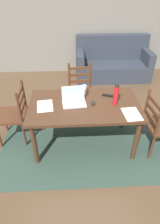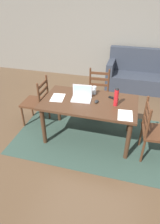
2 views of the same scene
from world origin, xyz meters
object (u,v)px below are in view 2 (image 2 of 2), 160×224
Objects in this scene: computer_mouse at (97,101)px; tv_remote at (113,98)px; chair_left_far at (37,102)px; chair_right_near at (155,132)px; chair_far_head at (98,94)px; drinking_glass at (94,90)px; dining_table at (89,106)px; couch at (142,75)px; water_bottle at (116,97)px; laptop at (82,96)px.

computer_mouse is 0.32m from tv_remote.
chair_left_far is at bearing 112.66° from tv_remote.
chair_far_head is at bearing 137.11° from chair_right_near.
chair_left_far is at bearing -174.13° from drinking_glass.
chair_left_far is at bearing -149.09° from chair_far_head.
tv_remote is at bearing 0.71° from chair_left_far.
tv_remote is (0.37, 0.19, 0.10)m from dining_table.
computer_mouse is (0.10, -0.29, -0.05)m from drinking_glass.
couch is at bearing 8.77° from tv_remote.
water_bottle is at bearing -143.05° from tv_remote.
laptop reaches higher than tv_remote.
couch reaches higher than drinking_glass.
couch is at bearing 67.65° from drinking_glass.
chair_far_head is 0.53× the size of couch.
laptop is 1.12× the size of water_bottle.
dining_table is 11.14× the size of drinking_glass.
water_bottle is at bearing -1.97° from dining_table.
water_bottle is 2.18× the size of drinking_glass.
tv_remote is (-0.06, 0.21, -0.15)m from water_bottle.
computer_mouse is (0.26, -0.06, -0.04)m from laptop.
couch is at bearing 48.68° from chair_left_far.
chair_right_near is 0.79m from water_bottle.
water_bottle is 3.02× the size of computer_mouse.
tv_remote is (-0.51, -2.19, 0.39)m from couch.
water_bottle is at bearing 165.56° from chair_right_near.
dining_table is at bearing -175.36° from computer_mouse.
drinking_glass is (0.02, -0.52, 0.34)m from chair_far_head.
computer_mouse is at bearing -8.51° from chair_left_far.
chair_right_near is at bearing -42.89° from chair_far_head.
chair_far_head is at bearing 30.91° from chair_left_far.
chair_left_far is at bearing 176.33° from computer_mouse.
drinking_glass is 0.37m from tv_remote.
laptop is (0.92, -0.12, 0.33)m from chair_left_far.
water_bottle reaches higher than dining_table.
water_bottle is at bearing -62.68° from chair_far_head.
laptop is (-1.21, 0.24, 0.33)m from chair_right_near.
laptop reaches higher than dining_table.
computer_mouse is at bearing -70.49° from drinking_glass.
couch is 18.00× the size of computer_mouse.
tv_remote is (0.37, -0.62, 0.28)m from chair_far_head.
chair_left_far is 3.15× the size of water_bottle.
laptop reaches higher than chair_right_near.
drinking_glass is (-1.04, 0.47, 0.34)m from chair_right_near.
water_bottle is at bearing -7.25° from laptop.
chair_right_near reaches higher than dining_table.
laptop is at bearing -100.68° from chair_far_head.
dining_table is at bearing 170.43° from chair_right_near.
couch is 2.28m from tv_remote.
couch is at bearing 66.23° from laptop.
chair_left_far is 9.50× the size of computer_mouse.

